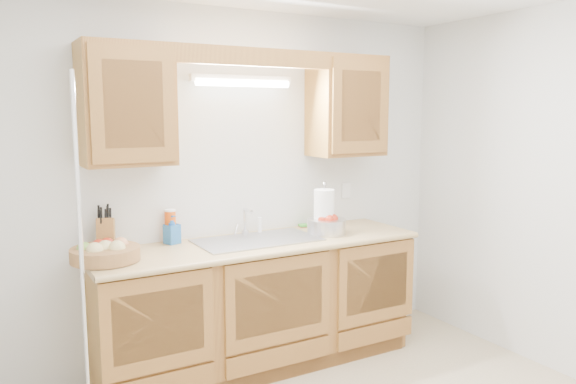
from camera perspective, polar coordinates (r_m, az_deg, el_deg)
room at (r=2.82m, az=7.84°, el=-2.78°), size 3.52×3.50×2.50m
base_cabinets at (r=4.02m, az=-3.04°, el=-11.37°), size 2.20×0.60×0.86m
countertop at (r=3.88m, az=-2.99°, el=-5.30°), size 2.30×0.63×0.04m
upper_cabinet_left at (r=3.63m, az=-16.11°, el=8.51°), size 0.55×0.33×0.75m
upper_cabinet_right at (r=4.34m, az=5.96°, el=8.65°), size 0.55×0.33×0.75m
valance at (r=3.80m, az=-3.17°, el=13.53°), size 2.20×0.05×0.12m
fluorescent_fixture at (r=3.99m, az=-4.63°, el=11.20°), size 0.76×0.08×0.08m
sink at (r=3.91m, az=-3.12°, el=-5.98°), size 0.84×0.46×0.36m
wire_shelf_pole at (r=3.26m, az=-20.23°, el=-6.22°), size 0.03×0.03×2.00m
outlet_plate at (r=4.58m, az=5.92°, el=0.15°), size 0.08×0.01×0.12m
fruit_basket at (r=3.52m, az=-18.09°, el=-5.82°), size 0.54×0.54×0.13m
knife_block at (r=3.74m, az=-18.02°, el=-4.13°), size 0.15×0.20×0.31m
orange_canister at (r=3.89m, az=-11.85°, el=-3.41°), size 0.09×0.09×0.23m
soap_bottle at (r=3.86m, az=-11.71°, el=-3.74°), size 0.11×0.11×0.20m
sponge at (r=4.35m, az=1.87°, el=-3.44°), size 0.12×0.09×0.02m
paper_towel at (r=4.12m, az=3.68°, el=-1.98°), size 0.18×0.18×0.38m
apple_bowl at (r=4.11m, az=3.95°, el=-3.38°), size 0.31×0.31×0.15m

